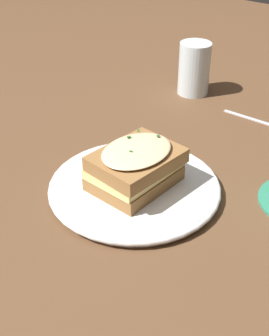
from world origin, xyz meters
TOP-DOWN VIEW (x-y plane):
  - ground_plane at (0.00, 0.00)m, footprint 2.40×2.40m
  - dinner_plate at (0.03, 0.01)m, footprint 0.26×0.26m
  - sandwich at (0.03, 0.01)m, footprint 0.14×0.11m
  - water_glass at (0.40, 0.12)m, footprint 0.07×0.07m

SIDE VIEW (x-z plane):
  - ground_plane at x=0.00m, z-range 0.00..0.00m
  - dinner_plate at x=0.03m, z-range 0.00..0.02m
  - sandwich at x=0.03m, z-range 0.01..0.08m
  - water_glass at x=0.40m, z-range 0.00..0.11m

